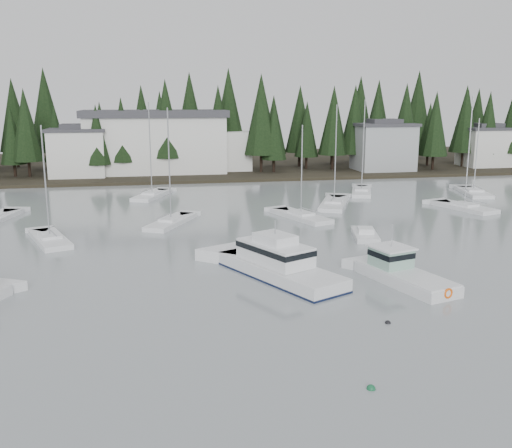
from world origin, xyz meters
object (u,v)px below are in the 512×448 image
(sailboat_1, at_px, (361,192))
(sailboat_5, at_px, (152,196))
(runabout_1, at_px, (365,236))
(harbor_inn, at_px, (167,142))
(cabin_cruiser_center, at_px, (278,267))
(house_east_a, at_px, (383,146))
(house_west, at_px, (78,152))
(sailboat_2, at_px, (473,194))
(sailboat_9, at_px, (301,218))
(sailboat_7, at_px, (171,223))
(sailboat_10, at_px, (334,205))
(sailboat_11, at_px, (464,208))
(lobster_boat_teal, at_px, (402,275))
(house_east_b, at_px, (486,146))
(sailboat_4, at_px, (50,241))

(sailboat_1, height_order, sailboat_5, sailboat_1)
(sailboat_1, distance_m, runabout_1, 27.49)
(sailboat_1, bearing_deg, runabout_1, -178.83)
(harbor_inn, xyz_separation_m, cabin_cruiser_center, (6.13, -62.39, -5.02))
(house_east_a, xyz_separation_m, harbor_inn, (-38.96, 4.34, 0.87))
(house_west, xyz_separation_m, sailboat_2, (57.26, -26.30, -4.60))
(house_east_a, relative_size, sailboat_9, 0.96)
(sailboat_5, xyz_separation_m, sailboat_7, (1.89, -18.21, 0.00))
(sailboat_2, xyz_separation_m, sailboat_10, (-22.42, -4.83, 0.01))
(sailboat_10, xyz_separation_m, runabout_1, (-2.49, -17.30, 0.07))
(house_east_a, relative_size, sailboat_11, 0.75)
(sailboat_2, bearing_deg, sailboat_9, 126.49)
(sailboat_2, bearing_deg, runabout_1, 145.59)
(sailboat_11, bearing_deg, sailboat_10, 52.74)
(house_west, bearing_deg, sailboat_10, -41.78)
(sailboat_9, xyz_separation_m, runabout_1, (3.79, -10.23, 0.08))
(sailboat_5, relative_size, sailboat_11, 0.95)
(lobster_boat_teal, xyz_separation_m, sailboat_11, (19.94, 25.44, -0.48))
(lobster_boat_teal, height_order, sailboat_2, sailboat_2)
(sailboat_2, bearing_deg, sailboat_5, 96.63)
(harbor_inn, bearing_deg, house_east_a, -6.36)
(house_east_a, bearing_deg, sailboat_2, -82.67)
(cabin_cruiser_center, bearing_deg, lobster_boat_teal, -135.23)
(sailboat_9, relative_size, sailboat_10, 0.84)
(harbor_inn, distance_m, sailboat_5, 24.68)
(lobster_boat_teal, xyz_separation_m, sailboat_7, (-16.03, 23.38, -0.48))
(house_east_b, xyz_separation_m, sailboat_2, (-18.74, -27.30, -4.35))
(house_east_a, height_order, sailboat_11, sailboat_11)
(lobster_boat_teal, distance_m, sailboat_11, 32.32)
(sailboat_5, height_order, sailboat_11, sailboat_11)
(cabin_cruiser_center, relative_size, sailboat_2, 1.09)
(house_east_b, height_order, sailboat_1, sailboat_1)
(house_east_b, distance_m, sailboat_7, 73.86)
(sailboat_1, bearing_deg, house_west, 82.80)
(house_east_a, distance_m, harbor_inn, 39.21)
(harbor_inn, bearing_deg, sailboat_10, -60.13)
(house_east_b, bearing_deg, lobster_boat_teal, -126.18)
(sailboat_7, bearing_deg, sailboat_2, -46.69)
(house_west, distance_m, sailboat_4, 44.74)
(house_east_b, distance_m, cabin_cruiser_center, 81.40)
(sailboat_4, distance_m, runabout_1, 30.43)
(sailboat_10, bearing_deg, house_east_b, -28.24)
(cabin_cruiser_center, distance_m, sailboat_7, 21.66)
(sailboat_2, height_order, sailboat_9, sailboat_2)
(house_east_a, bearing_deg, sailboat_5, -155.14)
(sailboat_1, bearing_deg, sailboat_11, -128.90)
(sailboat_10, bearing_deg, house_east_a, -8.67)
(sailboat_2, bearing_deg, house_east_b, -20.51)
(lobster_boat_teal, bearing_deg, sailboat_10, -25.29)
(house_east_b, distance_m, sailboat_11, 46.04)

